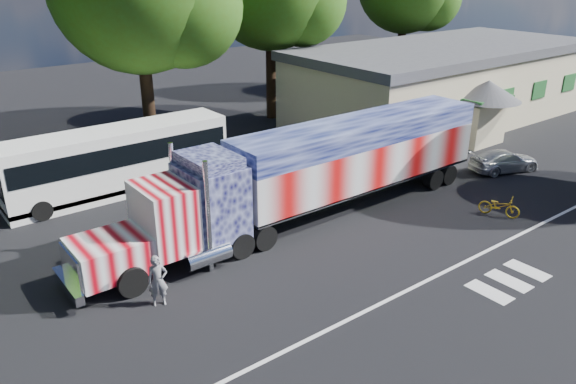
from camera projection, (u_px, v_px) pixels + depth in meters
ground at (336, 262)px, 21.36m from camera, size 100.00×100.00×0.00m
lane_markings at (445, 290)px, 19.57m from camera, size 30.00×2.67×0.01m
semi_truck at (318, 169)px, 24.35m from camera, size 20.23×3.19×4.31m
coach_bus at (118, 160)px, 27.29m from camera, size 10.92×2.54×3.18m
hall_building at (444, 83)px, 39.53m from camera, size 22.40×12.80×5.20m
parked_car at (504, 161)px, 30.36m from camera, size 4.24×2.74×1.14m
woman at (158, 281)px, 18.42m from camera, size 0.76×0.63×1.79m
bicycle at (499, 206)px, 25.04m from camera, size 1.29×1.88×0.93m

